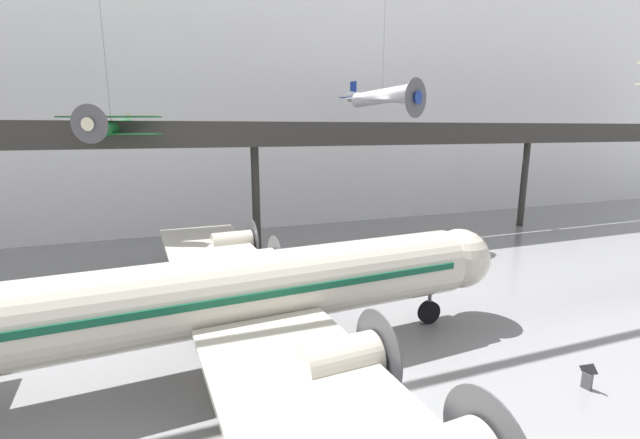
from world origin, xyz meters
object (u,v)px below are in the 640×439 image
(airliner_silver_main, at_px, (228,295))
(info_sign_pedestal, at_px, (587,379))
(suspended_plane_green_biplane, at_px, (112,127))
(suspended_plane_white_twin, at_px, (382,97))

(airliner_silver_main, bearing_deg, info_sign_pedestal, -30.26)
(suspended_plane_green_biplane, bearing_deg, airliner_silver_main, 43.18)
(airliner_silver_main, relative_size, info_sign_pedestal, 27.64)
(airliner_silver_main, height_order, info_sign_pedestal, airliner_silver_main)
(suspended_plane_green_biplane, relative_size, suspended_plane_white_twin, 1.15)
(suspended_plane_green_biplane, xyz_separation_m, suspended_plane_white_twin, (22.99, 2.63, 2.84))
(suspended_plane_white_twin, bearing_deg, info_sign_pedestal, -34.01)
(airliner_silver_main, xyz_separation_m, suspended_plane_green_biplane, (-5.60, 16.06, 7.39))
(suspended_plane_green_biplane, distance_m, info_sign_pedestal, 31.90)
(suspended_plane_green_biplane, distance_m, suspended_plane_white_twin, 23.32)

